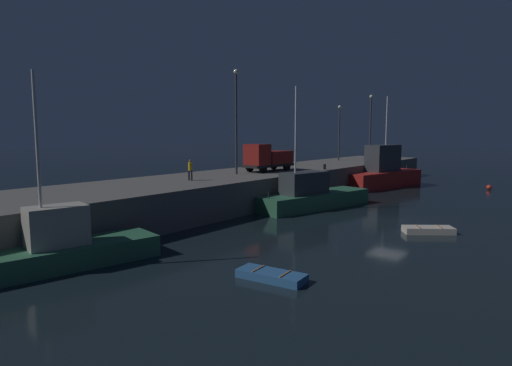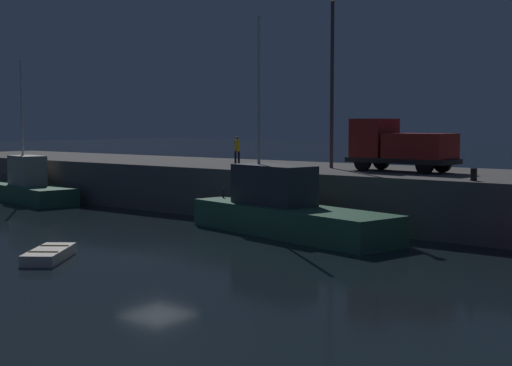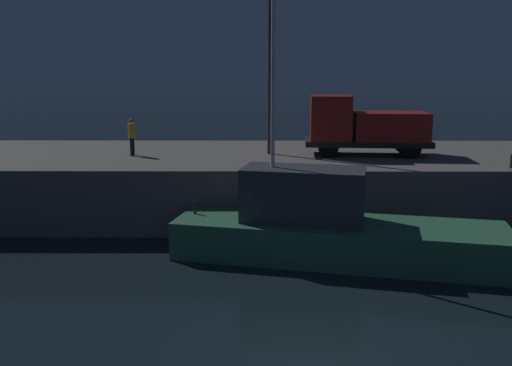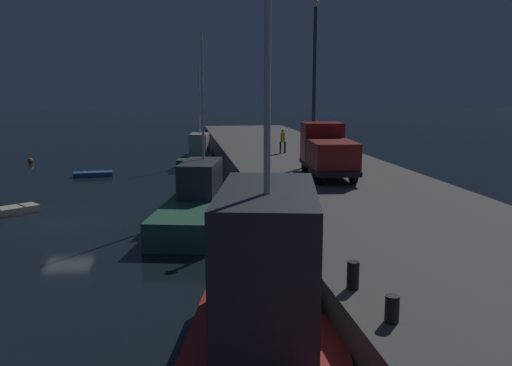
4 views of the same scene
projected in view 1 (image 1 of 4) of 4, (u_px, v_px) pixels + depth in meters
ground_plane at (388, 221)px, 31.32m from camera, size 320.00×320.00×0.00m
pier_quay at (241, 187)px, 39.91m from camera, size 71.20×9.42×2.67m
fishing_trawler_red at (382, 173)px, 50.50m from camera, size 12.39×5.73×10.71m
fishing_boat_blue at (312, 196)px, 36.46m from camera, size 11.66×5.30×10.16m
fishing_boat_white at (62, 248)px, 20.40m from camera, size 9.20×4.28×9.23m
dinghy_orange_near at (428, 230)px, 27.44m from camera, size 2.83×3.22×0.45m
rowboat_white_mid at (271, 276)px, 18.73m from camera, size 1.51×3.20×0.41m
mooring_buoy_mid at (489, 187)px, 48.29m from camera, size 0.56×0.56×0.56m
lamp_post_west at (236, 115)px, 38.34m from camera, size 0.44×0.44×9.40m
lamp_post_east at (339, 128)px, 58.05m from camera, size 0.44×0.44×7.46m
lamp_post_central at (370, 123)px, 56.09m from camera, size 0.44×0.44×8.69m
utility_truck at (267, 158)px, 41.92m from camera, size 5.74×2.47×2.68m
dockworker at (190, 169)px, 33.66m from camera, size 0.30×0.44×1.66m
bollard_west at (367, 161)px, 51.64m from camera, size 0.28×0.28×0.64m
bollard_central at (325, 167)px, 44.08m from camera, size 0.28×0.28×0.54m
bollard_east at (372, 161)px, 53.17m from camera, size 0.28×0.28×0.53m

